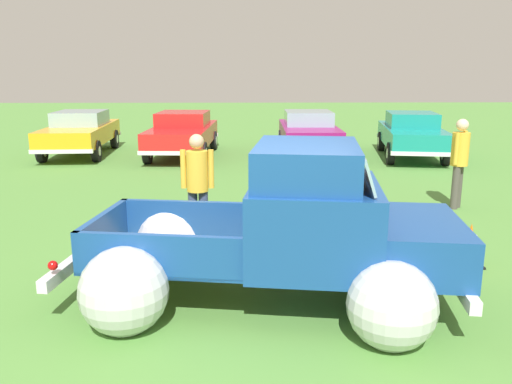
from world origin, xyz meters
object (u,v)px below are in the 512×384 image
Objects in this scene: show_car_2 at (308,131)px; spectator_1 at (198,181)px; show_car_1 at (183,132)px; show_car_0 at (80,131)px; lane_cone_1 at (470,245)px; lane_cone_0 at (308,211)px; spectator_0 at (459,158)px; show_car_3 at (411,133)px; vintage_pickup_truck at (292,241)px.

show_car_2 is 2.49× the size of spectator_1.
show_car_0 is at bearing -93.57° from show_car_1.
show_car_2 is 9.45m from spectator_1.
show_car_1 is 7.27× the size of lane_cone_1.
show_car_1 reaches higher than lane_cone_0.
show_car_2 is at bearing 85.90° from show_car_0.
lane_cone_0 is at bearing -116.11° from spectator_0.
show_car_0 is 1.05× the size of show_car_2.
spectator_0 is 5.45m from spectator_1.
show_car_3 is 9.71m from lane_cone_1.
spectator_1 is at bearing -116.65° from spectator_0.
show_car_3 is 7.21× the size of lane_cone_0.
show_car_3 is (3.24, -0.66, -0.00)m from show_car_2.
show_car_3 is 2.56× the size of spectator_1.
spectator_1 is (4.70, -9.14, 0.23)m from show_car_0.
vintage_pickup_truck is at bearing -157.61° from lane_cone_1.
show_car_0 is at bearing 28.19° from spectator_1.
vintage_pickup_truck is at bearing -6.72° from show_car_2.
show_car_0 and show_car_1 have the same top height.
show_car_1 is at bearing -85.38° from show_car_2.
vintage_pickup_truck reaches higher than spectator_0.
show_car_3 is 2.51× the size of spectator_0.
spectator_0 is (6.31, -6.70, 0.26)m from show_car_1.
spectator_1 is (-2.86, -9.00, 0.23)m from show_car_2.
lane_cone_0 is (-4.23, -7.62, -0.47)m from show_car_3.
lane_cone_1 is (-2.14, -9.46, -0.47)m from show_car_3.
spectator_0 is 2.87× the size of lane_cone_0.
show_car_1 is 2.53× the size of spectator_0.
show_car_0 is 7.35× the size of lane_cone_1.
show_car_0 is 1.01× the size of show_car_1.
show_car_3 is at bearing 79.68° from show_car_2.
lane_cone_1 is (-1.08, -3.17, -0.73)m from spectator_0.
show_car_2 is 0.97× the size of show_car_3.
spectator_0 is at bearing -66.87° from spectator_1.
spectator_1 is (-6.10, -8.35, 0.24)m from show_car_3.
show_car_3 is at bearing 89.68° from show_car_1.
show_car_1 is (-2.57, 10.96, 0.03)m from vintage_pickup_truck.
spectator_0 reaches higher than spectator_1.
show_car_3 is 10.34m from spectator_1.
spectator_1 reaches higher than show_car_3.
lane_cone_1 is (8.66, -10.25, -0.47)m from show_car_0.
spectator_1 reaches higher than show_car_0.
vintage_pickup_truck is 2.90m from lane_cone_1.
show_car_3 is at bearing -35.19° from spectator_1.
spectator_1 reaches higher than show_car_2.
spectator_1 is at bearing 24.17° from show_car_0.
show_car_3 reaches higher than lane_cone_1.
vintage_pickup_truck is at bearing -90.07° from spectator_0.
vintage_pickup_truck is at bearing 24.84° from show_car_0.
show_car_2 is 7.29m from spectator_0.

